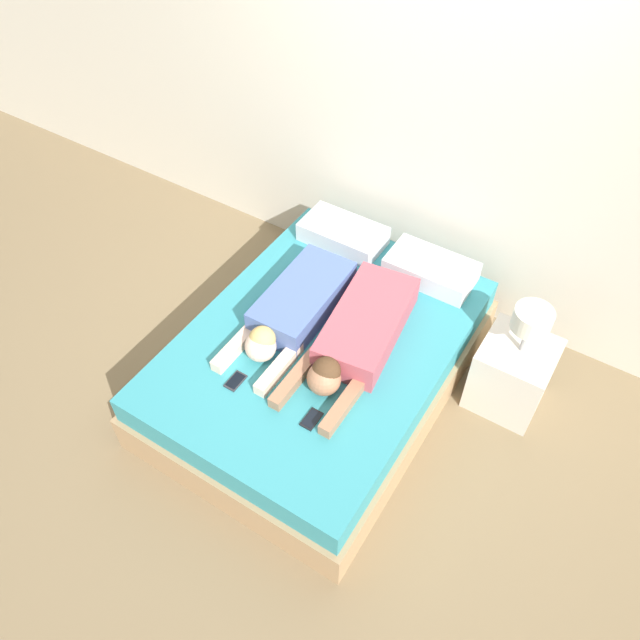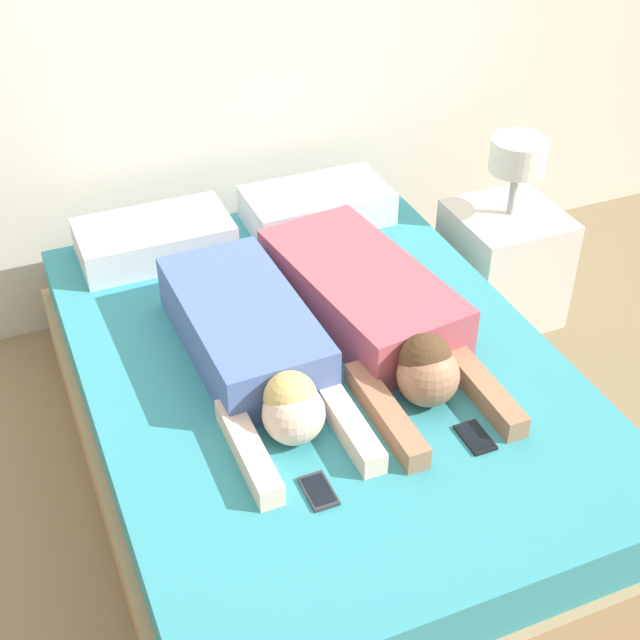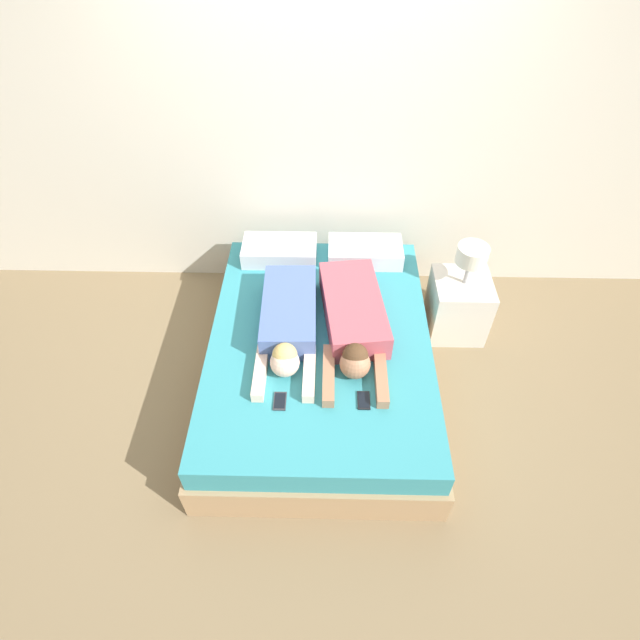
# 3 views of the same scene
# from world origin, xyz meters

# --- Properties ---
(ground_plane) EXTENTS (12.00, 12.00, 0.00)m
(ground_plane) POSITION_xyz_m (0.00, 0.00, 0.00)
(ground_plane) COLOR #7F6B4C
(bed) EXTENTS (1.49, 2.02, 0.45)m
(bed) POSITION_xyz_m (0.00, 0.00, 0.22)
(bed) COLOR tan
(bed) RESTS_ON ground_plane
(pillow_head_left) EXTENTS (0.55, 0.31, 0.13)m
(pillow_head_left) POSITION_xyz_m (-0.32, 0.80, 0.52)
(pillow_head_left) COLOR silver
(pillow_head_left) RESTS_ON bed
(pillow_head_right) EXTENTS (0.55, 0.31, 0.13)m
(pillow_head_right) POSITION_xyz_m (0.32, 0.80, 0.52)
(pillow_head_right) COLOR silver
(pillow_head_right) RESTS_ON bed
(person_left) EXTENTS (0.36, 1.02, 0.21)m
(person_left) POSITION_xyz_m (-0.20, 0.04, 0.54)
(person_left) COLOR #4C66A5
(person_left) RESTS_ON bed
(person_right) EXTENTS (0.46, 1.13, 0.21)m
(person_right) POSITION_xyz_m (0.22, 0.06, 0.54)
(person_right) COLOR #B24C59
(person_right) RESTS_ON bed
(cell_phone_left) EXTENTS (0.07, 0.13, 0.01)m
(cell_phone_left) POSITION_xyz_m (-0.22, -0.52, 0.46)
(cell_phone_left) COLOR #2D2D33
(cell_phone_left) RESTS_ON bed
(cell_phone_right) EXTENTS (0.07, 0.13, 0.01)m
(cell_phone_right) POSITION_xyz_m (0.26, -0.50, 0.46)
(cell_phone_right) COLOR black
(cell_phone_right) RESTS_ON bed
(nightstand) EXTENTS (0.41, 0.41, 0.79)m
(nightstand) POSITION_xyz_m (1.03, 0.52, 0.27)
(nightstand) COLOR beige
(nightstand) RESTS_ON ground_plane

